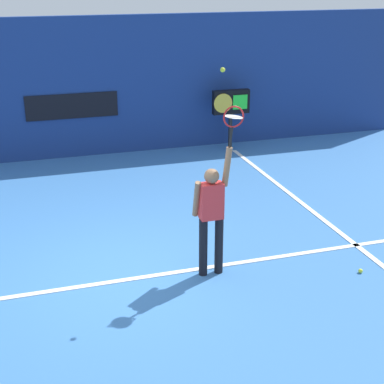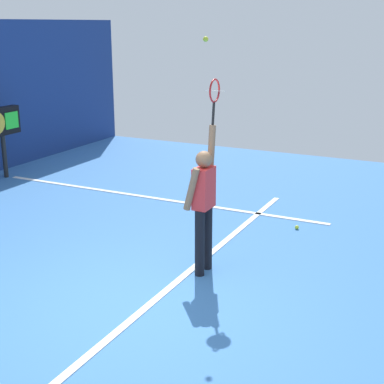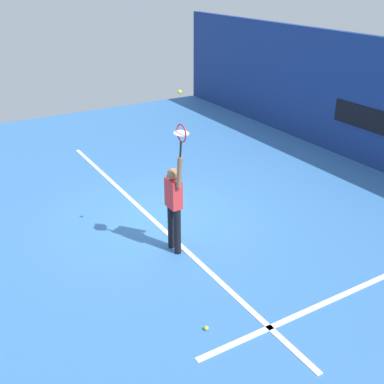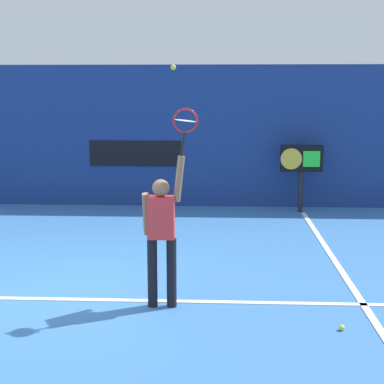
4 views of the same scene
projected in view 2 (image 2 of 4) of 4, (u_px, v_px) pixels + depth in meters
name	position (u px, v px, depth m)	size (l,w,h in m)	color
ground_plane	(130.00, 306.00, 6.88)	(18.00, 18.00, 0.00)	#3870B2
court_baseline	(145.00, 309.00, 6.79)	(10.00, 0.10, 0.01)	white
court_sideline	(151.00, 198.00, 11.12)	(0.10, 7.00, 0.01)	white
tennis_player	(204.00, 201.00, 7.54)	(0.55, 0.31, 1.99)	black
tennis_racket	(214.00, 93.00, 7.41)	(0.35, 0.27, 0.62)	black
tennis_ball	(206.00, 39.00, 7.11)	(0.07, 0.07, 0.07)	#CCE033
scoreboard_clock	(2.00, 124.00, 12.29)	(0.96, 0.20, 1.54)	black
spare_ball	(297.00, 227.00, 9.42)	(0.07, 0.07, 0.07)	#CCE033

